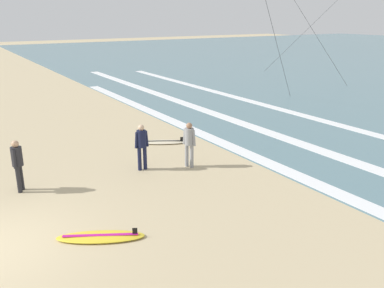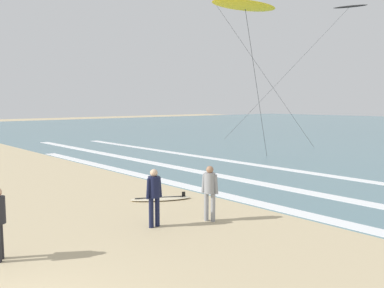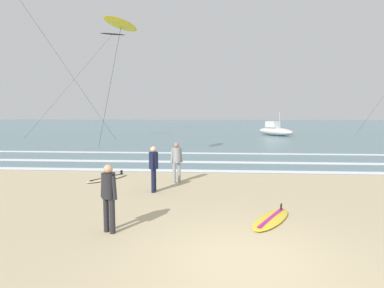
# 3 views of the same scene
# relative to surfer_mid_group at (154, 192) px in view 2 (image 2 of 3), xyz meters

# --- Properties ---
(wave_foam_shoreline) EXTENTS (40.30, 0.64, 0.01)m
(wave_foam_shoreline) POSITION_rel_surfer_mid_group_xyz_m (2.86, 4.09, -0.94)
(wave_foam_shoreline) COLOR white
(wave_foam_shoreline) RESTS_ON ocean_surface
(wave_foam_mid_break) EXTENTS (52.87, 0.71, 0.01)m
(wave_foam_mid_break) POSITION_rel_surfer_mid_group_xyz_m (1.31, 6.78, -0.94)
(wave_foam_mid_break) COLOR white
(wave_foam_mid_break) RESTS_ON ocean_surface
(surfer_mid_group) EXTENTS (0.32, 0.51, 1.60)m
(surfer_mid_group) POSITION_rel_surfer_mid_group_xyz_m (0.00, 0.00, 0.00)
(surfer_mid_group) COLOR #141938
(surfer_mid_group) RESTS_ON ground
(surfer_right_near) EXTENTS (0.49, 0.32, 1.60)m
(surfer_right_near) POSITION_rel_surfer_mid_group_xyz_m (0.62, 1.50, 0.00)
(surfer_right_near) COLOR gray
(surfer_right_near) RESTS_ON ground
(surfboard_left_pile) EXTENTS (1.55, 2.13, 0.25)m
(surfboard_left_pile) POSITION_rel_surfer_mid_group_xyz_m (-2.32, 1.97, -0.91)
(surfboard_left_pile) COLOR beige
(surfboard_left_pile) RESTS_ON ground
(kite_yellow_high_left) EXTENTS (4.79, 8.52, 7.75)m
(kite_yellow_high_left) POSITION_rel_surfer_mid_group_xyz_m (-3.06, 7.13, 6.53)
(kite_yellow_high_left) COLOR yellow
(kite_yellow_high_left) RESTS_ON ground
(kite_black_high_right) EXTENTS (7.38, 12.70, 13.04)m
(kite_black_high_right) POSITION_rel_surfer_mid_group_xyz_m (-11.47, 32.30, 11.75)
(kite_black_high_right) COLOR black
(kite_black_high_right) RESTS_ON ground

